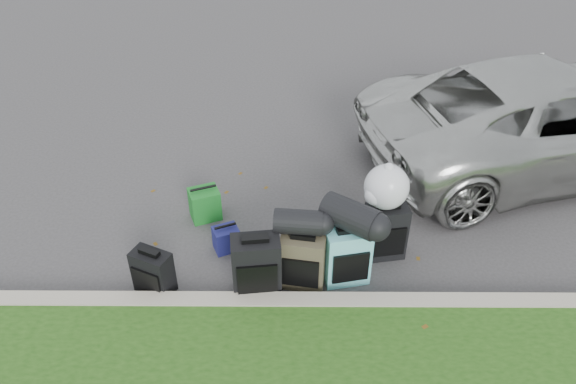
{
  "coord_description": "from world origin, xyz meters",
  "views": [
    {
      "loc": [
        -0.07,
        -4.77,
        4.2
      ],
      "look_at": [
        -0.1,
        0.2,
        0.55
      ],
      "focal_mm": 35.0,
      "sensor_mm": 36.0,
      "label": 1
    }
  ],
  "objects_px": {
    "tote_green": "(205,204)",
    "tote_navy": "(226,239)",
    "suitcase_teal": "(347,256)",
    "suitcase_large_black_right": "(385,231)",
    "suitcase_olive": "(303,261)",
    "suitcase_large_black_left": "(256,267)",
    "suv": "(550,116)",
    "suitcase_small_black": "(153,272)"
  },
  "relations": [
    {
      "from": "suitcase_teal",
      "to": "tote_green",
      "type": "relative_size",
      "value": 1.69
    },
    {
      "from": "suitcase_teal",
      "to": "suitcase_large_black_right",
      "type": "xyz_separation_m",
      "value": [
        0.44,
        0.38,
        0.0
      ]
    },
    {
      "from": "suitcase_large_black_left",
      "to": "suitcase_large_black_right",
      "type": "bearing_deg",
      "value": 16.02
    },
    {
      "from": "suitcase_olive",
      "to": "suitcase_teal",
      "type": "bearing_deg",
      "value": 17.01
    },
    {
      "from": "suitcase_teal",
      "to": "tote_navy",
      "type": "distance_m",
      "value": 1.37
    },
    {
      "from": "tote_green",
      "to": "tote_navy",
      "type": "bearing_deg",
      "value": -83.33
    },
    {
      "from": "suitcase_large_black_right",
      "to": "tote_navy",
      "type": "relative_size",
      "value": 2.26
    },
    {
      "from": "suv",
      "to": "suitcase_large_black_right",
      "type": "distance_m",
      "value": 3.05
    },
    {
      "from": "suv",
      "to": "suitcase_olive",
      "type": "xyz_separation_m",
      "value": [
        -3.25,
        -2.34,
        -0.37
      ]
    },
    {
      "from": "suitcase_olive",
      "to": "suitcase_small_black",
      "type": "bearing_deg",
      "value": -166.18
    },
    {
      "from": "suv",
      "to": "suitcase_small_black",
      "type": "distance_m",
      "value": 5.36
    },
    {
      "from": "suitcase_olive",
      "to": "suitcase_large_black_right",
      "type": "bearing_deg",
      "value": 35.88
    },
    {
      "from": "suitcase_large_black_left",
      "to": "tote_green",
      "type": "relative_size",
      "value": 1.79
    },
    {
      "from": "suv",
      "to": "suitcase_teal",
      "type": "xyz_separation_m",
      "value": [
        -2.81,
        -2.28,
        -0.36
      ]
    },
    {
      "from": "suv",
      "to": "suitcase_large_black_right",
      "type": "relative_size",
      "value": 7.6
    },
    {
      "from": "suitcase_large_black_left",
      "to": "suitcase_large_black_right",
      "type": "xyz_separation_m",
      "value": [
        1.35,
        0.57,
        -0.02
      ]
    },
    {
      "from": "suitcase_olive",
      "to": "suitcase_large_black_right",
      "type": "xyz_separation_m",
      "value": [
        0.89,
        0.44,
        0.02
      ]
    },
    {
      "from": "suv",
      "to": "suitcase_olive",
      "type": "bearing_deg",
      "value": 111.05
    },
    {
      "from": "suitcase_small_black",
      "to": "suitcase_large_black_right",
      "type": "distance_m",
      "value": 2.45
    },
    {
      "from": "tote_navy",
      "to": "suitcase_large_black_left",
      "type": "bearing_deg",
      "value": -83.22
    },
    {
      "from": "tote_green",
      "to": "tote_navy",
      "type": "distance_m",
      "value": 0.64
    },
    {
      "from": "suitcase_teal",
      "to": "suitcase_large_black_right",
      "type": "height_order",
      "value": "same"
    },
    {
      "from": "suitcase_large_black_right",
      "to": "tote_navy",
      "type": "distance_m",
      "value": 1.73
    },
    {
      "from": "suitcase_teal",
      "to": "suitcase_small_black",
      "type": "bearing_deg",
      "value": 173.3
    },
    {
      "from": "suitcase_teal",
      "to": "tote_navy",
      "type": "xyz_separation_m",
      "value": [
        -1.28,
        0.46,
        -0.18
      ]
    },
    {
      "from": "suitcase_small_black",
      "to": "suitcase_teal",
      "type": "xyz_separation_m",
      "value": [
        1.94,
        0.17,
        0.08
      ]
    },
    {
      "from": "suitcase_large_black_left",
      "to": "suitcase_olive",
      "type": "height_order",
      "value": "suitcase_large_black_left"
    },
    {
      "from": "tote_green",
      "to": "suitcase_large_black_left",
      "type": "bearing_deg",
      "value": -82.35
    },
    {
      "from": "suitcase_small_black",
      "to": "suitcase_olive",
      "type": "bearing_deg",
      "value": 29.34
    },
    {
      "from": "tote_navy",
      "to": "suv",
      "type": "bearing_deg",
      "value": 0.82
    },
    {
      "from": "suitcase_olive",
      "to": "tote_navy",
      "type": "distance_m",
      "value": 0.99
    },
    {
      "from": "suitcase_large_black_right",
      "to": "suitcase_small_black",
      "type": "bearing_deg",
      "value": -176.71
    },
    {
      "from": "suv",
      "to": "suitcase_large_black_right",
      "type": "xyz_separation_m",
      "value": [
        -2.37,
        -1.9,
        -0.36
      ]
    },
    {
      "from": "suitcase_small_black",
      "to": "suitcase_olive",
      "type": "distance_m",
      "value": 1.5
    },
    {
      "from": "suv",
      "to": "suitcase_olive",
      "type": "relative_size",
      "value": 8.01
    },
    {
      "from": "suitcase_small_black",
      "to": "tote_navy",
      "type": "xyz_separation_m",
      "value": [
        0.67,
        0.62,
        -0.1
      ]
    },
    {
      "from": "suitcase_olive",
      "to": "tote_green",
      "type": "bearing_deg",
      "value": 146.0
    },
    {
      "from": "suv",
      "to": "suitcase_large_black_left",
      "type": "relative_size",
      "value": 7.17
    },
    {
      "from": "suitcase_teal",
      "to": "suitcase_olive",
      "type": "bearing_deg",
      "value": 175.76
    },
    {
      "from": "suitcase_olive",
      "to": "suitcase_large_black_right",
      "type": "relative_size",
      "value": 0.95
    },
    {
      "from": "tote_green",
      "to": "tote_navy",
      "type": "height_order",
      "value": "tote_green"
    },
    {
      "from": "suitcase_olive",
      "to": "tote_navy",
      "type": "xyz_separation_m",
      "value": [
        -0.83,
        0.51,
        -0.16
      ]
    }
  ]
}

